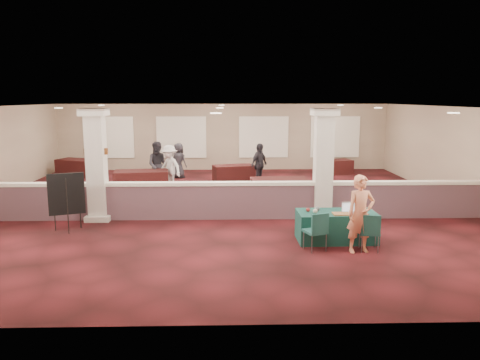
{
  "coord_description": "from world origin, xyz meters",
  "views": [
    {
      "loc": [
        0.24,
        -14.8,
        3.51
      ],
      "look_at": [
        0.58,
        -2.0,
        1.24
      ],
      "focal_mm": 35.0,
      "sensor_mm": 36.0,
      "label": 1
    }
  ],
  "objects_px": {
    "conf_chair_side": "(317,228)",
    "far_table_back_center": "(234,173)",
    "attendee_a": "(159,165)",
    "far_table_front_center": "(279,190)",
    "near_table": "(336,226)",
    "woman": "(361,214)",
    "attendee_b": "(169,167)",
    "far_table_front_left": "(142,181)",
    "far_table_back_right": "(334,167)",
    "attendee_c": "(259,165)",
    "easel_board": "(66,195)",
    "conf_chair_main": "(370,230)",
    "far_table_front_right": "(296,193)",
    "far_table_back_left": "(79,168)",
    "attendee_d": "(179,161)"
  },
  "relations": [
    {
      "from": "far_table_front_left",
      "to": "attendee_a",
      "type": "xyz_separation_m",
      "value": [
        0.55,
        0.65,
        0.51
      ]
    },
    {
      "from": "far_table_back_center",
      "to": "far_table_front_right",
      "type": "bearing_deg",
      "value": -65.64
    },
    {
      "from": "attendee_b",
      "to": "attendee_a",
      "type": "bearing_deg",
      "value": -168.54
    },
    {
      "from": "far_table_front_left",
      "to": "far_table_back_left",
      "type": "xyz_separation_m",
      "value": [
        -3.5,
        3.7,
        -0.02
      ]
    },
    {
      "from": "near_table",
      "to": "far_table_front_left",
      "type": "distance_m",
      "value": 8.62
    },
    {
      "from": "easel_board",
      "to": "attendee_c",
      "type": "xyz_separation_m",
      "value": [
        5.5,
        6.38,
        -0.14
      ]
    },
    {
      "from": "woman",
      "to": "far_table_front_right",
      "type": "relative_size",
      "value": 0.94
    },
    {
      "from": "conf_chair_main",
      "to": "woman",
      "type": "height_order",
      "value": "woman"
    },
    {
      "from": "far_table_front_right",
      "to": "attendee_d",
      "type": "xyz_separation_m",
      "value": [
        -4.42,
        5.37,
        0.38
      ]
    },
    {
      "from": "near_table",
      "to": "far_table_back_right",
      "type": "xyz_separation_m",
      "value": [
        2.25,
        10.2,
        -0.04
      ]
    },
    {
      "from": "conf_chair_side",
      "to": "attendee_a",
      "type": "distance_m",
      "value": 9.04
    },
    {
      "from": "near_table",
      "to": "far_table_back_right",
      "type": "relative_size",
      "value": 1.18
    },
    {
      "from": "far_table_front_right",
      "to": "far_table_back_left",
      "type": "height_order",
      "value": "far_table_front_right"
    },
    {
      "from": "woman",
      "to": "far_table_back_center",
      "type": "distance_m",
      "value": 9.71
    },
    {
      "from": "woman",
      "to": "far_table_back_right",
      "type": "xyz_separation_m",
      "value": [
        1.91,
        11.05,
        -0.57
      ]
    },
    {
      "from": "conf_chair_main",
      "to": "far_table_front_left",
      "type": "distance_m",
      "value": 9.64
    },
    {
      "from": "far_table_back_right",
      "to": "far_table_front_center",
      "type": "bearing_deg",
      "value": -119.34
    },
    {
      "from": "conf_chair_side",
      "to": "easel_board",
      "type": "height_order",
      "value": "easel_board"
    },
    {
      "from": "easel_board",
      "to": "attendee_b",
      "type": "bearing_deg",
      "value": 50.47
    },
    {
      "from": "near_table",
      "to": "attendee_d",
      "type": "bearing_deg",
      "value": 116.6
    },
    {
      "from": "attendee_d",
      "to": "far_table_back_left",
      "type": "bearing_deg",
      "value": 26.13
    },
    {
      "from": "far_table_front_left",
      "to": "attendee_a",
      "type": "height_order",
      "value": "attendee_a"
    },
    {
      "from": "far_table_front_center",
      "to": "far_table_back_right",
      "type": "xyz_separation_m",
      "value": [
        3.17,
        5.63,
        -0.06
      ]
    },
    {
      "from": "near_table",
      "to": "far_table_back_center",
      "type": "height_order",
      "value": "near_table"
    },
    {
      "from": "attendee_a",
      "to": "far_table_front_center",
      "type": "bearing_deg",
      "value": -31.48
    },
    {
      "from": "far_table_front_center",
      "to": "attendee_b",
      "type": "bearing_deg",
      "value": 151.92
    },
    {
      "from": "far_table_front_left",
      "to": "far_table_back_right",
      "type": "distance_m",
      "value": 9.06
    },
    {
      "from": "conf_chair_side",
      "to": "attendee_b",
      "type": "height_order",
      "value": "attendee_b"
    },
    {
      "from": "far_table_back_center",
      "to": "attendee_b",
      "type": "relative_size",
      "value": 0.98
    },
    {
      "from": "attendee_b",
      "to": "near_table",
      "type": "bearing_deg",
      "value": -15.95
    },
    {
      "from": "attendee_b",
      "to": "far_table_front_left",
      "type": "bearing_deg",
      "value": -119.09
    },
    {
      "from": "conf_chair_side",
      "to": "far_table_back_right",
      "type": "relative_size",
      "value": 0.57
    },
    {
      "from": "far_table_front_right",
      "to": "far_table_front_left",
      "type": "bearing_deg",
      "value": 157.54
    },
    {
      "from": "far_table_back_right",
      "to": "attendee_c",
      "type": "height_order",
      "value": "attendee_c"
    },
    {
      "from": "conf_chair_main",
      "to": "conf_chair_side",
      "type": "height_order",
      "value": "conf_chair_side"
    },
    {
      "from": "far_table_back_left",
      "to": "far_table_back_center",
      "type": "distance_m",
      "value": 7.16
    },
    {
      "from": "far_table_back_center",
      "to": "conf_chair_side",
      "type": "bearing_deg",
      "value": -78.95
    },
    {
      "from": "woman",
      "to": "far_table_back_center",
      "type": "bearing_deg",
      "value": 97.7
    },
    {
      "from": "conf_chair_side",
      "to": "attendee_a",
      "type": "bearing_deg",
      "value": 101.2
    },
    {
      "from": "far_table_front_left",
      "to": "far_table_back_left",
      "type": "distance_m",
      "value": 5.1
    },
    {
      "from": "near_table",
      "to": "woman",
      "type": "bearing_deg",
      "value": -68.73
    },
    {
      "from": "woman",
      "to": "far_table_front_center",
      "type": "relative_size",
      "value": 0.93
    },
    {
      "from": "conf_chair_side",
      "to": "far_table_back_center",
      "type": "bearing_deg",
      "value": 80.65
    },
    {
      "from": "near_table",
      "to": "easel_board",
      "type": "xyz_separation_m",
      "value": [
        -6.91,
        1.01,
        0.63
      ]
    },
    {
      "from": "far_table_front_right",
      "to": "near_table",
      "type": "bearing_deg",
      "value": -84.06
    },
    {
      "from": "far_table_front_center",
      "to": "near_table",
      "type": "bearing_deg",
      "value": -78.65
    },
    {
      "from": "woman",
      "to": "attendee_a",
      "type": "height_order",
      "value": "attendee_a"
    },
    {
      "from": "far_table_back_left",
      "to": "far_table_back_right",
      "type": "height_order",
      "value": "far_table_back_left"
    },
    {
      "from": "near_table",
      "to": "far_table_front_center",
      "type": "xyz_separation_m",
      "value": [
        -0.92,
        4.56,
        0.02
      ]
    },
    {
      "from": "far_table_back_center",
      "to": "far_table_back_right",
      "type": "xyz_separation_m",
      "value": [
        4.68,
        1.76,
        -0.01
      ]
    }
  ]
}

